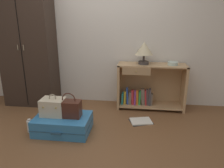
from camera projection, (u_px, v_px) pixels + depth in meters
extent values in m
plane|color=brown|center=(83.00, 143.00, 2.73)|extent=(9.00, 9.00, 0.00)
cube|color=silver|center=(101.00, 30.00, 3.75)|extent=(6.40, 0.10, 2.60)
cube|color=#33261E|center=(28.00, 46.00, 3.69)|extent=(0.89, 0.45, 2.11)
cube|color=black|center=(21.00, 47.00, 3.48)|extent=(0.01, 0.01, 2.01)
cylinder|color=gray|center=(18.00, 47.00, 3.48)|extent=(0.01, 0.01, 0.09)
cylinder|color=gray|center=(24.00, 48.00, 3.46)|extent=(0.01, 0.01, 0.09)
cube|color=tan|center=(119.00, 85.00, 3.73)|extent=(0.04, 0.38, 0.78)
cube|color=tan|center=(184.00, 88.00, 3.60)|extent=(0.04, 0.38, 0.78)
cube|color=tan|center=(152.00, 65.00, 3.55)|extent=(1.13, 0.38, 0.02)
cube|color=tan|center=(150.00, 105.00, 3.77)|extent=(1.05, 0.38, 0.02)
cube|color=tan|center=(150.00, 83.00, 3.84)|extent=(1.05, 0.01, 0.76)
cube|color=#A68259|center=(136.00, 71.00, 3.44)|extent=(0.45, 0.02, 0.12)
sphere|color=#9E844C|center=(136.00, 71.00, 3.42)|extent=(0.02, 0.02, 0.02)
cube|color=teal|center=(123.00, 98.00, 3.77)|extent=(0.04, 0.12, 0.20)
cube|color=gold|center=(125.00, 97.00, 3.76)|extent=(0.04, 0.08, 0.23)
cube|color=#2D51B2|center=(127.00, 96.00, 3.74)|extent=(0.05, 0.08, 0.29)
cube|color=#726659|center=(130.00, 98.00, 3.75)|extent=(0.06, 0.08, 0.22)
cube|color=red|center=(133.00, 97.00, 3.74)|extent=(0.05, 0.09, 0.25)
cube|color=purple|center=(135.00, 98.00, 3.73)|extent=(0.03, 0.13, 0.24)
cube|color=orange|center=(137.00, 97.00, 3.73)|extent=(0.04, 0.09, 0.25)
cube|color=green|center=(140.00, 98.00, 3.72)|extent=(0.04, 0.08, 0.24)
cube|color=#726659|center=(143.00, 97.00, 3.71)|extent=(0.08, 0.09, 0.29)
cube|color=red|center=(146.00, 97.00, 3.71)|extent=(0.04, 0.10, 0.26)
cube|color=#4C474C|center=(147.00, 97.00, 3.70)|extent=(0.05, 0.08, 0.28)
cube|color=#4C474C|center=(150.00, 97.00, 3.70)|extent=(0.03, 0.12, 0.29)
cube|color=#726659|center=(152.00, 99.00, 3.70)|extent=(0.03, 0.10, 0.21)
cylinder|color=#3D3838|center=(143.00, 63.00, 3.55)|extent=(0.17, 0.17, 0.05)
cylinder|color=#3D3838|center=(144.00, 58.00, 3.53)|extent=(0.04, 0.04, 0.11)
cone|color=beige|center=(144.00, 48.00, 3.48)|extent=(0.29, 0.29, 0.21)
cylinder|color=silver|center=(173.00, 63.00, 3.49)|extent=(0.17, 0.17, 0.05)
cube|color=teal|center=(63.00, 124.00, 2.97)|extent=(0.75, 0.49, 0.23)
cube|color=#285071|center=(63.00, 124.00, 2.97)|extent=(0.75, 0.50, 0.01)
cube|color=#285071|center=(56.00, 134.00, 2.72)|extent=(0.14, 0.02, 0.03)
cube|color=beige|center=(53.00, 107.00, 2.95)|extent=(0.32, 0.24, 0.24)
torus|color=gray|center=(52.00, 98.00, 2.90)|extent=(0.11, 0.02, 0.11)
cube|color=tan|center=(43.00, 107.00, 2.83)|extent=(0.02, 0.01, 0.02)
cube|color=tan|center=(56.00, 108.00, 2.80)|extent=(0.02, 0.01, 0.02)
cube|color=#472319|center=(69.00, 109.00, 2.90)|extent=(0.32, 0.18, 0.23)
torus|color=#472319|center=(69.00, 100.00, 2.86)|extent=(0.19, 0.01, 0.19)
cylinder|color=white|center=(30.00, 126.00, 2.98)|extent=(0.07, 0.07, 0.17)
cylinder|color=silver|center=(29.00, 120.00, 2.95)|extent=(0.04, 0.04, 0.02)
cube|color=white|center=(141.00, 121.00, 3.27)|extent=(0.36, 0.30, 0.02)
cube|color=black|center=(141.00, 122.00, 3.27)|extent=(0.40, 0.35, 0.01)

